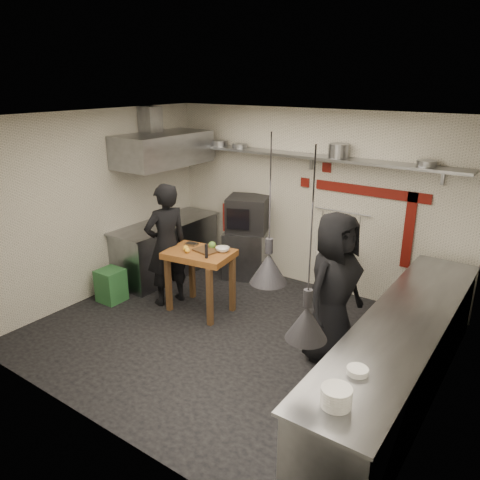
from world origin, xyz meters
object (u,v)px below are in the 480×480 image
Objects in this scene: combi_oven at (248,214)px; prep_table at (200,281)px; chef_right at (334,288)px; green_bin at (111,285)px; oven_stand at (245,253)px; chef_left at (166,245)px.

combi_oven reaches higher than prep_table.
chef_right is (2.23, -1.52, -0.17)m from combi_oven.
prep_table reaches higher than green_bin.
prep_table is at bearing -104.50° from oven_stand.
oven_stand is at bearing 67.78° from chef_right.
green_bin is 3.47m from chef_right.
chef_left is at bearing -126.18° from oven_stand.
combi_oven is 1.29× the size of green_bin.
prep_table is 2.11m from chef_right.
oven_stand is 1.24× the size of combi_oven.
prep_table is 0.73m from chef_left.
chef_right is at bearing -9.49° from prep_table.
chef_left is (-0.57, -0.07, 0.45)m from prep_table.
chef_right is at bearing -55.45° from oven_stand.
chef_right is at bearing -56.38° from combi_oven.
combi_oven is 0.35× the size of chef_right.
chef_left reaches higher than prep_table.
chef_right reaches higher than green_bin.
green_bin is 0.27× the size of chef_right.
prep_table is 0.50× the size of chef_right.
oven_stand is 1.63m from chef_left.
chef_left is (0.75, 0.47, 0.66)m from green_bin.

